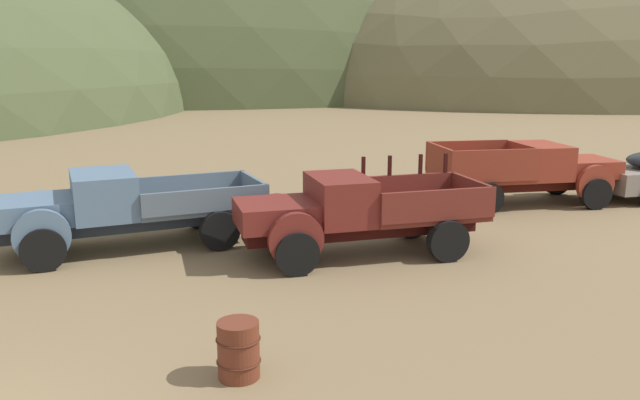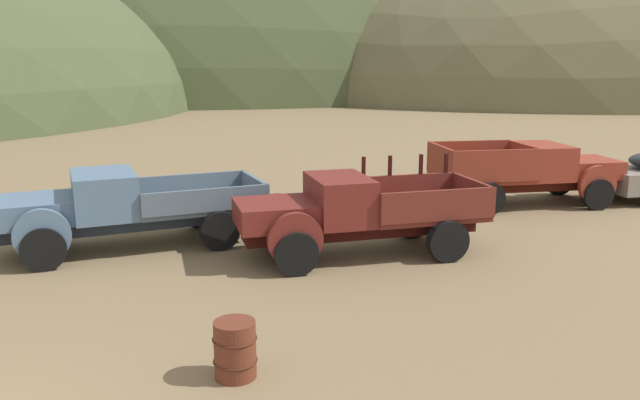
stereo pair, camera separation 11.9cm
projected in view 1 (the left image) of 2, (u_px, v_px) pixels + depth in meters
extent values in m
ellipsoid|color=#424C2D|center=(244.00, 91.00, 88.68)|extent=(99.88, 65.72, 51.99)
ellipsoid|color=brown|center=(629.00, 92.00, 85.07)|extent=(98.34, 65.01, 44.17)
cube|color=#262D39|center=(131.00, 221.00, 15.36)|extent=(6.10, 1.28, 0.36)
cube|color=slate|center=(28.00, 211.00, 14.41)|extent=(2.00, 1.86, 0.55)
cylinder|color=slate|center=(42.00, 215.00, 15.52)|extent=(1.21, 0.24, 1.20)
cylinder|color=slate|center=(42.00, 237.00, 13.64)|extent=(1.21, 0.24, 1.20)
cube|color=slate|center=(104.00, 194.00, 14.99)|extent=(1.50, 2.10, 1.05)
cube|color=black|center=(75.00, 188.00, 14.70)|extent=(0.13, 1.72, 0.59)
cube|color=#4D5B67|center=(198.00, 205.00, 15.95)|extent=(3.16, 2.26, 0.12)
cube|color=#4D5B67|center=(189.00, 184.00, 16.83)|extent=(3.06, 0.25, 0.55)
cube|color=#4D5B67|center=(207.00, 201.00, 14.93)|extent=(3.06, 0.25, 0.55)
cube|color=#4D5B67|center=(253.00, 187.00, 16.44)|extent=(0.20, 2.12, 0.55)
cylinder|color=black|center=(43.00, 250.00, 13.65)|extent=(0.97, 0.33, 0.96)
cylinder|color=black|center=(199.00, 211.00, 17.13)|extent=(0.97, 0.33, 0.96)
cylinder|color=black|center=(220.00, 231.00, 15.15)|extent=(0.97, 0.33, 0.96)
cube|color=black|center=(361.00, 227.00, 14.77)|extent=(5.54, 1.37, 0.36)
cube|color=maroon|center=(276.00, 214.00, 14.14)|extent=(1.86, 1.77, 0.55)
cube|color=#B7B2A8|center=(240.00, 218.00, 13.93)|extent=(0.17, 1.12, 0.44)
cylinder|color=maroon|center=(277.00, 218.00, 15.19)|extent=(1.21, 0.28, 1.20)
cylinder|color=maroon|center=(296.00, 240.00, 13.37)|extent=(1.21, 0.28, 1.20)
cube|color=maroon|center=(340.00, 199.00, 14.48)|extent=(1.42, 1.97, 1.05)
cube|color=black|center=(316.00, 192.00, 14.28)|extent=(0.18, 1.59, 0.59)
cube|color=maroon|center=(420.00, 213.00, 15.12)|extent=(2.92, 2.18, 0.12)
cube|color=maroon|center=(404.00, 188.00, 15.95)|extent=(2.77, 0.33, 0.70)
cube|color=maroon|center=(439.00, 205.00, 14.11)|extent=(2.77, 0.33, 0.70)
cube|color=maroon|center=(471.00, 193.00, 15.38)|extent=(0.26, 1.96, 0.70)
cube|color=black|center=(446.00, 163.00, 16.11)|extent=(0.09, 0.09, 0.50)
cube|color=black|center=(420.00, 164.00, 15.92)|extent=(0.09, 0.09, 0.50)
cube|color=black|center=(390.00, 166.00, 15.70)|extent=(0.09, 0.09, 0.50)
cube|color=black|center=(363.00, 167.00, 15.52)|extent=(0.09, 0.09, 0.50)
cylinder|color=black|center=(277.00, 229.00, 15.30)|extent=(0.98, 0.36, 0.96)
cylinder|color=black|center=(297.00, 254.00, 13.38)|extent=(0.98, 0.36, 0.96)
cylinder|color=black|center=(411.00, 219.00, 16.23)|extent=(0.98, 0.36, 0.96)
cylinder|color=black|center=(448.00, 241.00, 14.31)|extent=(0.98, 0.36, 0.96)
cube|color=#42140D|center=(524.00, 183.00, 19.96)|extent=(5.57, 1.94, 0.36)
cube|color=maroon|center=(583.00, 167.00, 20.22)|extent=(2.01, 2.04, 0.55)
cube|color=#B7B2A8|center=(606.00, 167.00, 20.37)|extent=(0.29, 1.21, 0.44)
cylinder|color=maroon|center=(595.00, 184.00, 19.25)|extent=(1.21, 0.39, 1.20)
cylinder|color=maroon|center=(558.00, 172.00, 21.26)|extent=(1.21, 0.39, 1.20)
cube|color=maroon|center=(541.00, 161.00, 19.90)|extent=(1.60, 2.22, 1.05)
cube|color=black|center=(558.00, 153.00, 19.96)|extent=(0.35, 1.71, 0.59)
cube|color=maroon|center=(480.00, 177.00, 19.65)|extent=(3.10, 2.57, 0.12)
cube|color=maroon|center=(496.00, 166.00, 18.51)|extent=(2.74, 0.58, 0.95)
cube|color=maroon|center=(467.00, 155.00, 20.55)|extent=(2.74, 0.58, 0.95)
cube|color=maroon|center=(440.00, 161.00, 19.30)|extent=(0.47, 2.11, 0.95)
cylinder|color=black|center=(596.00, 194.00, 19.26)|extent=(0.99, 0.44, 0.96)
cylinder|color=black|center=(556.00, 180.00, 21.38)|extent=(0.99, 0.44, 0.96)
cylinder|color=black|center=(487.00, 198.00, 18.64)|extent=(0.99, 0.44, 0.96)
cylinder|color=black|center=(458.00, 184.00, 20.76)|extent=(0.99, 0.44, 0.96)
cylinder|color=black|center=(609.00, 185.00, 21.37)|extent=(0.70, 0.28, 0.68)
cylinder|color=#5B2819|center=(239.00, 350.00, 9.10)|extent=(0.61, 0.61, 0.85)
torus|color=#401C11|center=(238.00, 339.00, 9.06)|extent=(0.65, 0.65, 0.03)
torus|color=#401C11|center=(239.00, 361.00, 9.13)|extent=(0.65, 0.65, 0.03)
ellipsoid|color=#4C8438|center=(15.00, 211.00, 18.19)|extent=(0.80, 0.72, 0.84)
ellipsoid|color=#4C8438|center=(21.00, 213.00, 18.25)|extent=(0.57, 0.51, 0.54)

